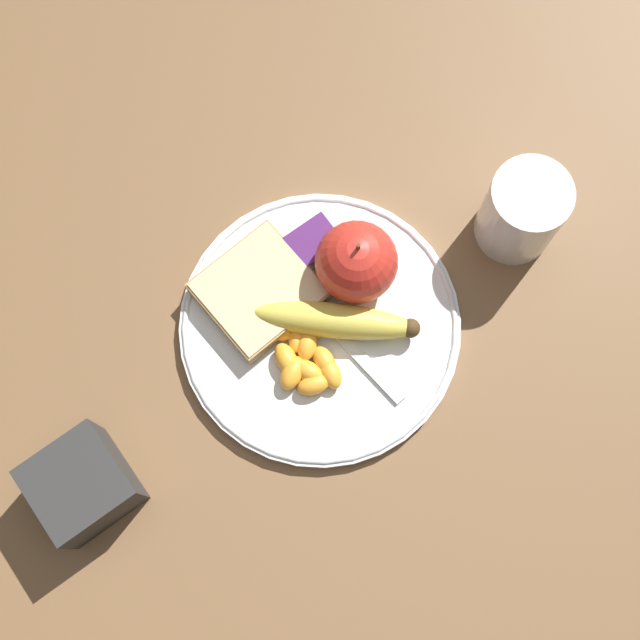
{
  "coord_description": "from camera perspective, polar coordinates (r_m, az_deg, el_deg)",
  "views": [
    {
      "loc": [
        -0.13,
        -0.17,
        0.85
      ],
      "look_at": [
        0.0,
        0.0,
        0.03
      ],
      "focal_mm": 50.0,
      "sensor_mm": 36.0,
      "label": 1
    }
  ],
  "objects": [
    {
      "name": "juice_glass",
      "position": [
        0.89,
        12.77,
        6.7
      ],
      "size": [
        0.08,
        0.08,
        0.1
      ],
      "color": "silver",
      "rests_on": "ground_plane"
    },
    {
      "name": "orange_segment_4",
      "position": [
        0.85,
        -0.75,
        -3.31
      ],
      "size": [
        0.03,
        0.04,
        0.02
      ],
      "color": "#F9A32D",
      "rests_on": "plate"
    },
    {
      "name": "ground_plane",
      "position": [
        0.88,
        -0.0,
        -0.53
      ],
      "size": [
        3.0,
        3.0,
        0.0
      ],
      "primitive_type": "plane",
      "color": "brown"
    },
    {
      "name": "orange_segment_5",
      "position": [
        0.85,
        -2.17,
        -2.53
      ],
      "size": [
        0.03,
        0.04,
        0.02
      ],
      "color": "#F9A32D",
      "rests_on": "plate"
    },
    {
      "name": "orange_segment_7",
      "position": [
        0.86,
        -0.32,
        -0.58
      ],
      "size": [
        0.04,
        0.04,
        0.02
      ],
      "color": "#F9A32D",
      "rests_on": "plate"
    },
    {
      "name": "plate",
      "position": [
        0.87,
        -0.0,
        -0.4
      ],
      "size": [
        0.28,
        0.28,
        0.01
      ],
      "color": "silver",
      "rests_on": "ground_plane"
    },
    {
      "name": "bread_slice",
      "position": [
        0.87,
        -3.93,
        1.84
      ],
      "size": [
        0.11,
        0.11,
        0.02
      ],
      "color": "#AB8751",
      "rests_on": "plate"
    },
    {
      "name": "orange_segment_9",
      "position": [
        0.86,
        -1.53,
        -1.16
      ],
      "size": [
        0.03,
        0.03,
        0.02
      ],
      "color": "#F9A32D",
      "rests_on": "plate"
    },
    {
      "name": "banana",
      "position": [
        0.85,
        1.06,
        -0.05
      ],
      "size": [
        0.14,
        0.13,
        0.03
      ],
      "color": "#E0CC4C",
      "rests_on": "plate"
    },
    {
      "name": "jam_packet",
      "position": [
        0.88,
        -0.42,
        4.95
      ],
      "size": [
        0.05,
        0.04,
        0.02
      ],
      "color": "silver",
      "rests_on": "plate"
    },
    {
      "name": "condiment_caddy",
      "position": [
        0.85,
        -15.02,
        -10.09
      ],
      "size": [
        0.08,
        0.08,
        0.07
      ],
      "color": "#2D2D2D",
      "rests_on": "ground_plane"
    },
    {
      "name": "orange_segment_6",
      "position": [
        0.85,
        -1.79,
        -3.42
      ],
      "size": [
        0.04,
        0.04,
        0.02
      ],
      "color": "#F9A32D",
      "rests_on": "plate"
    },
    {
      "name": "apple",
      "position": [
        0.84,
        2.34,
        3.72
      ],
      "size": [
        0.08,
        0.08,
        0.09
      ],
      "color": "red",
      "rests_on": "plate"
    },
    {
      "name": "orange_segment_2",
      "position": [
        0.86,
        -2.76,
        -0.68
      ],
      "size": [
        0.03,
        0.04,
        0.02
      ],
      "color": "#F9A32D",
      "rests_on": "plate"
    },
    {
      "name": "orange_segment_1",
      "position": [
        0.85,
        0.29,
        -2.64
      ],
      "size": [
        0.02,
        0.03,
        0.02
      ],
      "color": "#F9A32D",
      "rests_on": "plate"
    },
    {
      "name": "orange_segment_8",
      "position": [
        0.84,
        -0.41,
        -4.16
      ],
      "size": [
        0.04,
        0.03,
        0.02
      ],
      "color": "#F9A32D",
      "rests_on": "plate"
    },
    {
      "name": "fork",
      "position": [
        0.86,
        0.57,
        -0.24
      ],
      "size": [
        0.04,
        0.17,
        0.0
      ],
      "rotation": [
        0.0,
        0.0,
        14.25
      ],
      "color": "silver",
      "rests_on": "plate"
    },
    {
      "name": "orange_segment_0",
      "position": [
        0.85,
        0.68,
        -3.43
      ],
      "size": [
        0.03,
        0.04,
        0.02
      ],
      "color": "#F9A32D",
      "rests_on": "plate"
    },
    {
      "name": "orange_segment_3",
      "position": [
        0.85,
        -0.83,
        -1.55
      ],
      "size": [
        0.04,
        0.04,
        0.02
      ],
      "color": "#F9A32D",
      "rests_on": "plate"
    }
  ]
}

